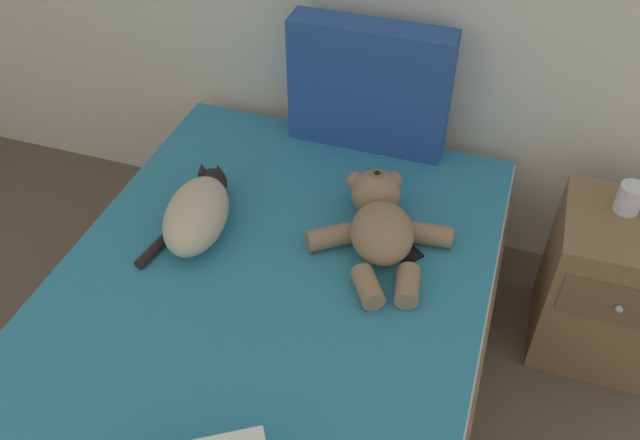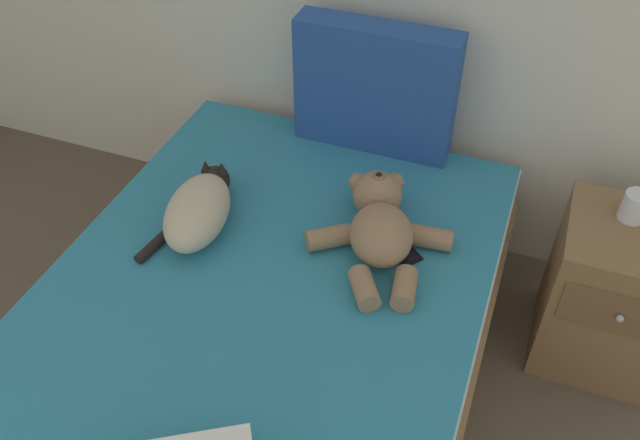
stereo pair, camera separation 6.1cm
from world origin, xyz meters
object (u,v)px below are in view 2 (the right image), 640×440
object	(u,v)px
patterned_cushion	(375,88)
mug	(636,207)
cell_phone	(399,248)
bed	(255,360)
teddy_bear	(380,224)
cat	(199,209)
nightstand	(611,295)

from	to	relation	value
patterned_cushion	mug	size ratio (longest dim) A/B	4.70
patterned_cushion	cell_phone	distance (m)	0.61
patterned_cushion	mug	bearing A→B (deg)	-11.32
bed	teddy_bear	distance (m)	0.57
cell_phone	mug	bearing A→B (deg)	26.67
bed	teddy_bear	xyz separation A→B (m)	(0.26, 0.38, 0.33)
patterned_cushion	cat	xyz separation A→B (m)	(-0.38, -0.62, -0.16)
nightstand	mug	world-z (taller)	mug
patterned_cushion	cat	size ratio (longest dim) A/B	1.28
cell_phone	nightstand	xyz separation A→B (m)	(0.67, 0.26, -0.22)
patterned_cushion	bed	bearing A→B (deg)	-95.68
cat	nightstand	world-z (taller)	cat
nightstand	cell_phone	bearing A→B (deg)	-158.77
patterned_cushion	cell_phone	bearing A→B (deg)	-63.84
nightstand	teddy_bear	bearing A→B (deg)	-161.41
cat	mug	bearing A→B (deg)	19.22
cat	cell_phone	xyz separation A→B (m)	(0.62, 0.12, -0.07)
patterned_cushion	teddy_bear	bearing A→B (deg)	-70.25
patterned_cushion	cell_phone	world-z (taller)	patterned_cushion
bed	patterned_cushion	distance (m)	1.01
teddy_bear	nightstand	xyz separation A→B (m)	(0.74, 0.25, -0.29)
cat	cell_phone	size ratio (longest dim) A/B	2.74
teddy_bear	patterned_cushion	bearing A→B (deg)	109.75
teddy_bear	cell_phone	distance (m)	0.10
bed	cat	xyz separation A→B (m)	(-0.29, 0.25, 0.32)
cell_phone	mug	size ratio (longest dim) A/B	1.34
cat	teddy_bear	bearing A→B (deg)	13.13
teddy_bear	mug	distance (m)	0.79
bed	patterned_cushion	size ratio (longest dim) A/B	3.41
nightstand	mug	xyz separation A→B (m)	(-0.02, 0.06, 0.33)
nightstand	patterned_cushion	bearing A→B (deg)	165.17
cat	bed	bearing A→B (deg)	-41.50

